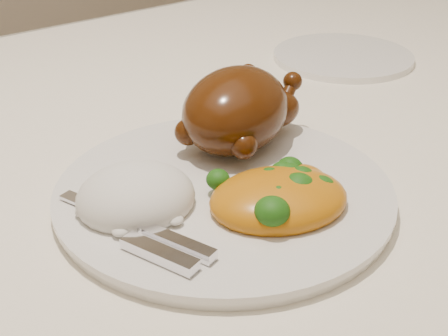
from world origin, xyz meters
TOP-DOWN VIEW (x-y plane):
  - dining_table at (0.00, 0.00)m, footprint 1.60×0.90m
  - tablecloth at (0.00, 0.00)m, footprint 1.73×1.03m
  - dinner_plate at (0.02, -0.12)m, footprint 0.36×0.36m
  - side_plate at (0.40, 0.08)m, footprint 0.21×0.21m
  - roast_chicken at (0.08, -0.06)m, footprint 0.18×0.15m
  - rice_mound at (-0.07, -0.10)m, footprint 0.13×0.12m
  - mac_and_cheese at (0.04, -0.17)m, footprint 0.15×0.13m
  - cutlery at (-0.08, -0.15)m, footprint 0.06×0.17m

SIDE VIEW (x-z plane):
  - dining_table at x=0.00m, z-range 0.29..1.05m
  - tablecloth at x=0.00m, z-range 0.65..0.83m
  - side_plate at x=0.40m, z-range 0.77..0.78m
  - dinner_plate at x=0.02m, z-range 0.77..0.78m
  - cutlery at x=-0.08m, z-range 0.78..0.79m
  - rice_mound at x=-0.07m, z-range 0.76..0.82m
  - mac_and_cheese at x=0.04m, z-range 0.77..0.81m
  - roast_chicken at x=0.08m, z-range 0.78..0.86m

